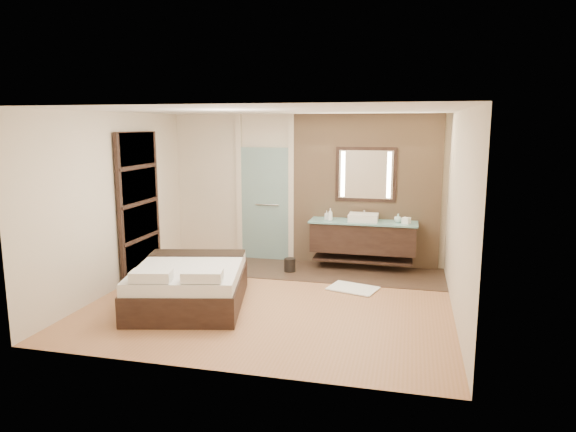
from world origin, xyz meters
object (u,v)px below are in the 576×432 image
(vanity, at_px, (363,237))
(waste_bin, at_px, (290,265))
(mirror_unit, at_px, (366,175))
(bed, at_px, (189,285))

(vanity, relative_size, waste_bin, 7.67)
(vanity, distance_m, waste_bin, 1.37)
(vanity, height_order, mirror_unit, mirror_unit)
(mirror_unit, relative_size, waste_bin, 4.39)
(vanity, bearing_deg, waste_bin, -158.71)
(vanity, xyz_separation_m, bed, (-2.20, -2.39, -0.29))
(vanity, height_order, waste_bin, vanity)
(bed, bearing_deg, mirror_unit, 37.16)
(mirror_unit, distance_m, waste_bin, 2.07)
(vanity, bearing_deg, bed, -132.60)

